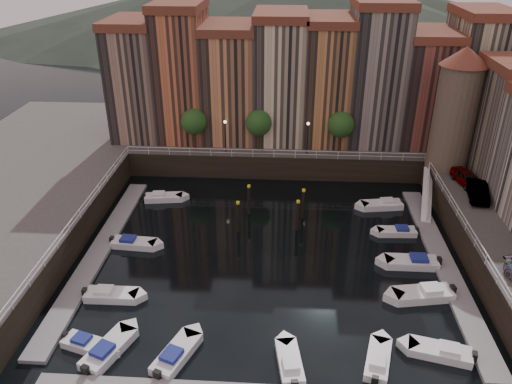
# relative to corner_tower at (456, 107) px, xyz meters

# --- Properties ---
(ground) EXTENTS (200.00, 200.00, 0.00)m
(ground) POSITION_rel_corner_tower_xyz_m (-20.00, -14.50, -10.19)
(ground) COLOR black
(ground) RESTS_ON ground
(quay_far) EXTENTS (80.00, 20.00, 3.00)m
(quay_far) POSITION_rel_corner_tower_xyz_m (-20.00, 11.50, -8.69)
(quay_far) COLOR black
(quay_far) RESTS_ON ground
(dock_left) EXTENTS (2.00, 28.00, 0.35)m
(dock_left) POSITION_rel_corner_tower_xyz_m (-36.20, -15.50, -10.02)
(dock_left) COLOR gray
(dock_left) RESTS_ON ground
(dock_right) EXTENTS (2.00, 28.00, 0.35)m
(dock_right) POSITION_rel_corner_tower_xyz_m (-3.80, -15.50, -10.02)
(dock_right) COLOR gray
(dock_right) RESTS_ON ground
(mountains) EXTENTS (145.00, 100.00, 18.00)m
(mountains) POSITION_rel_corner_tower_xyz_m (-18.28, 95.50, -2.28)
(mountains) COLOR #2D382D
(mountains) RESTS_ON ground
(far_terrace) EXTENTS (48.70, 10.30, 17.50)m
(far_terrace) POSITION_rel_corner_tower_xyz_m (-16.69, 9.00, 0.76)
(far_terrace) COLOR #93725D
(far_terrace) RESTS_ON quay_far
(corner_tower) EXTENTS (5.20, 5.20, 13.80)m
(corner_tower) POSITION_rel_corner_tower_xyz_m (0.00, 0.00, 0.00)
(corner_tower) COLOR #6B5B4C
(corner_tower) RESTS_ON quay_right
(promenade_trees) EXTENTS (21.20, 3.20, 5.20)m
(promenade_trees) POSITION_rel_corner_tower_xyz_m (-21.33, 3.70, -3.61)
(promenade_trees) COLOR black
(promenade_trees) RESTS_ON quay_far
(street_lamps) EXTENTS (10.36, 0.36, 4.18)m
(street_lamps) POSITION_rel_corner_tower_xyz_m (-21.00, 2.70, -4.30)
(street_lamps) COLOR black
(street_lamps) RESTS_ON quay_far
(railings) EXTENTS (36.08, 34.04, 0.52)m
(railings) POSITION_rel_corner_tower_xyz_m (-20.00, -9.62, -6.41)
(railings) COLOR white
(railings) RESTS_ON ground
(gangway) EXTENTS (2.78, 8.32, 3.73)m
(gangway) POSITION_rel_corner_tower_xyz_m (-2.90, -4.50, -8.28)
(gangway) COLOR white
(gangway) RESTS_ON ground
(mooring_pilings) EXTENTS (6.99, 4.06, 3.78)m
(mooring_pilings) POSITION_rel_corner_tower_xyz_m (-19.87, -8.98, -8.54)
(mooring_pilings) COLOR black
(mooring_pilings) RESTS_ON ground
(boat_left_0) EXTENTS (4.28, 2.59, 0.96)m
(boat_left_0) POSITION_rel_corner_tower_xyz_m (-32.84, -27.66, -9.87)
(boat_left_0) COLOR white
(boat_left_0) RESTS_ON ground
(boat_left_1) EXTENTS (4.65, 1.72, 1.07)m
(boat_left_1) POSITION_rel_corner_tower_xyz_m (-32.92, -22.04, -9.83)
(boat_left_1) COLOR white
(boat_left_1) RESTS_ON ground
(boat_left_2) EXTENTS (4.63, 1.95, 1.05)m
(boat_left_2) POSITION_rel_corner_tower_xyz_m (-33.24, -14.18, -9.84)
(boat_left_2) COLOR white
(boat_left_2) RESTS_ON ground
(boat_left_4) EXTENTS (4.59, 2.17, 1.03)m
(boat_left_4) POSITION_rel_corner_tower_xyz_m (-32.52, -4.61, -9.85)
(boat_left_4) COLOR white
(boat_left_4) RESTS_ON ground
(boat_right_0) EXTENTS (4.82, 2.70, 1.08)m
(boat_right_0) POSITION_rel_corner_tower_xyz_m (-7.00, -26.83, -9.83)
(boat_right_0) COLOR white
(boat_right_0) RESTS_ON ground
(boat_right_1) EXTENTS (5.40, 2.75, 1.21)m
(boat_right_1) POSITION_rel_corner_tower_xyz_m (-6.73, -20.37, -9.79)
(boat_right_1) COLOR white
(boat_right_1) RESTS_ON ground
(boat_right_2) EXTENTS (5.05, 1.85, 1.16)m
(boat_right_2) POSITION_rel_corner_tower_xyz_m (-6.70, -15.79, -9.80)
(boat_right_2) COLOR white
(boat_right_2) RESTS_ON ground
(boat_right_3) EXTENTS (4.15, 1.68, 0.94)m
(boat_right_3) POSITION_rel_corner_tower_xyz_m (-7.04, -10.37, -9.88)
(boat_right_3) COLOR white
(boat_right_3) RESTS_ON ground
(boat_right_4) EXTENTS (4.86, 2.39, 1.09)m
(boat_right_4) POSITION_rel_corner_tower_xyz_m (-7.64, -4.88, -9.83)
(boat_right_4) COLOR white
(boat_right_4) RESTS_ON ground
(boat_near_0) EXTENTS (3.37, 5.01, 1.13)m
(boat_near_0) POSITION_rel_corner_tower_xyz_m (-31.10, -28.17, -9.81)
(boat_near_0) COLOR white
(boat_near_0) RESTS_ON ground
(boat_near_1) EXTENTS (3.29, 4.88, 1.10)m
(boat_near_1) POSITION_rel_corner_tower_xyz_m (-26.10, -28.31, -9.82)
(boat_near_1) COLOR white
(boat_near_1) RESTS_ON ground
(boat_near_2) EXTENTS (2.22, 4.48, 1.00)m
(boat_near_2) POSITION_rel_corner_tower_xyz_m (-17.94, -28.55, -9.86)
(boat_near_2) COLOR white
(boat_near_2) RESTS_ON ground
(boat_near_3) EXTENTS (2.59, 4.49, 1.01)m
(boat_near_3) POSITION_rel_corner_tower_xyz_m (-11.70, -27.92, -9.86)
(boat_near_3) COLOR white
(boat_near_3) RESTS_ON ground
(car_a) EXTENTS (2.72, 4.78, 1.53)m
(car_a) POSITION_rel_corner_tower_xyz_m (0.89, -4.61, -6.43)
(car_a) COLOR gray
(car_a) RESTS_ON quay_right
(car_b) EXTENTS (2.41, 5.03, 1.59)m
(car_b) POSITION_rel_corner_tower_xyz_m (1.02, -7.86, -6.40)
(car_b) COLOR gray
(car_b) RESTS_ON quay_right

